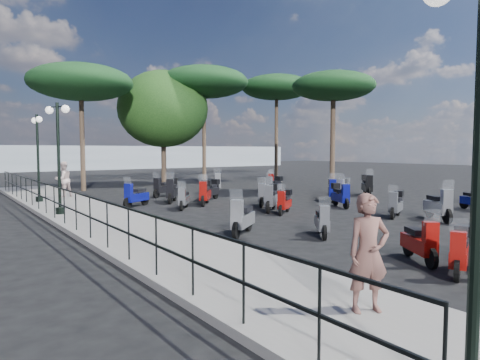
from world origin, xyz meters
TOP-DOWN VIEW (x-y plane):
  - ground at (0.00, 0.00)m, footprint 120.00×120.00m
  - sidewalk at (-6.50, 3.00)m, footprint 3.00×30.00m
  - railing at (-7.80, 2.80)m, footprint 0.04×26.04m
  - lamp_post_0 at (-7.28, -10.16)m, footprint 0.38×1.18m
  - lamp_post_1 at (-7.43, 4.32)m, footprint 0.64×1.10m
  - lamp_post_2 at (-7.30, 8.82)m, footprint 0.31×1.15m
  - woman at (-6.10, -8.14)m, footprint 0.73×0.63m
  - pedestrian_far at (-5.94, 10.15)m, footprint 1.02×0.91m
  - scooter_0 at (-2.72, -7.72)m, footprint 1.41×0.79m
  - scooter_1 at (-2.52, -6.76)m, footprint 0.96×1.35m
  - scooter_2 at (-3.92, -2.07)m, footprint 1.44×1.15m
  - scooter_3 at (-2.71, 3.74)m, footprint 1.03×1.26m
  - scooter_4 at (-4.06, 5.57)m, footprint 1.49×0.99m
  - scooter_5 at (-2.05, 6.12)m, footprint 1.22×1.59m
  - scooter_7 at (-2.18, -3.54)m, footprint 1.02×1.22m
  - scooter_8 at (-0.12, 0.39)m, footprint 1.29×0.97m
  - scooter_9 at (-0.12, 1.20)m, footprint 1.45×1.28m
  - scooter_10 at (-1.24, 4.48)m, footprint 1.24×1.46m
  - scooter_11 at (-1.42, 8.54)m, footprint 1.46×0.99m
  - scooter_13 at (2.60, -2.65)m, footprint 1.45×0.84m
  - scooter_14 at (3.10, -4.00)m, footprint 1.16×1.58m
  - scooter_15 at (0.62, 2.56)m, footprint 1.35×1.13m
  - scooter_16 at (-0.09, 5.90)m, footprint 1.49×1.01m
  - scooter_17 at (2.55, 9.37)m, footprint 1.05×1.57m
  - scooter_20 at (3.08, 0.39)m, footprint 0.94×1.53m
  - scooter_21 at (5.54, 2.40)m, footprint 1.49×1.03m
  - scooter_22 at (4.27, 6.24)m, footprint 1.55×0.80m
  - scooter_23 at (5.80, 8.11)m, footprint 1.45×1.01m
  - scooter_25 at (6.78, -3.46)m, footprint 0.74×1.46m
  - scooter_27 at (4.44, 2.10)m, footprint 1.36×1.35m
  - scooter_28 at (7.79, 2.67)m, footprint 1.38×1.48m
  - scooter_29 at (6.52, 8.91)m, footprint 1.34×0.91m
  - broadleaf_tree at (2.26, 16.03)m, footprint 6.36×6.36m
  - pine_0 at (4.83, 14.72)m, footprint 6.37×6.37m
  - pine_1 at (11.24, 14.24)m, footprint 5.62×5.62m
  - pine_2 at (-3.82, 14.39)m, footprint 6.09×6.09m
  - pine_3 at (7.60, 4.99)m, footprint 4.72×4.72m
  - distant_hills at (0.00, 45.00)m, footprint 70.00×8.00m

SIDE VIEW (x-z plane):
  - ground at x=0.00m, z-range 0.00..0.00m
  - sidewalk at x=-6.50m, z-range 0.00..0.15m
  - scooter_7 at x=-2.18m, z-range -0.18..1.01m
  - scooter_29 at x=6.52m, z-range -0.19..1.03m
  - scooter_25 at x=6.78m, z-range -0.19..1.03m
  - scooter_3 at x=-2.71m, z-range -0.19..1.03m
  - scooter_1 at x=-2.52m, z-range -0.19..1.05m
  - scooter_8 at x=-0.12m, z-range -0.15..1.03m
  - scooter_0 at x=-2.72m, z-range -0.15..1.05m
  - scooter_11 at x=-1.42m, z-range -0.20..1.12m
  - scooter_15 at x=0.62m, z-range -0.20..1.12m
  - scooter_23 at x=5.80m, z-range -0.20..1.12m
  - scooter_4 at x=-4.06m, z-range -0.20..1.13m
  - scooter_13 at x=2.60m, z-range -0.15..1.08m
  - scooter_2 at x=-3.92m, z-range -0.21..1.17m
  - scooter_22 at x=4.27m, z-range -0.16..1.13m
  - scooter_17 at x=2.55m, z-range -0.22..1.20m
  - scooter_16 at x=-0.09m, z-range -0.16..1.16m
  - scooter_20 at x=3.08m, z-range -0.16..1.16m
  - scooter_21 at x=5.54m, z-range -0.16..1.16m
  - scooter_14 at x=3.10m, z-range -0.22..1.24m
  - scooter_27 at x=4.44m, z-range -0.17..1.22m
  - scooter_10 at x=-1.24m, z-range -0.17..1.22m
  - scooter_9 at x=-0.12m, z-range -0.17..1.23m
  - scooter_5 at x=-2.05m, z-range -0.18..1.28m
  - scooter_28 at x=7.79m, z-range -0.18..1.29m
  - railing at x=-7.80m, z-range 0.35..1.45m
  - woman at x=-6.10m, z-range 0.15..1.85m
  - pedestrian_far at x=-5.94m, z-range 0.15..1.89m
  - distant_hills at x=0.00m, z-range 0.00..3.00m
  - lamp_post_2 at x=-7.30m, z-range 0.42..4.31m
  - lamp_post_1 at x=-7.43m, z-range 0.43..4.43m
  - lamp_post_0 at x=-7.28m, z-range 0.43..4.46m
  - broadleaf_tree at x=2.26m, z-range 1.32..9.38m
  - pine_3 at x=7.60m, z-range 2.60..9.52m
  - pine_2 at x=-3.82m, z-range 2.68..10.20m
  - pine_0 at x=4.83m, z-range 3.07..11.49m
  - pine_1 at x=11.24m, z-range 3.19..11.60m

